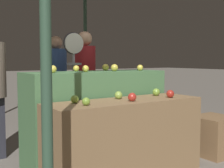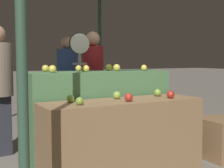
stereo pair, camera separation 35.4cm
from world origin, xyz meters
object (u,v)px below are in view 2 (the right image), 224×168
Objects in this scene: person_customer_left at (67,77)px; wooden_crate_side at (221,138)px; produce_scale at (80,64)px; person_vendor_at_scale at (93,78)px.

wooden_crate_side is at bearing 114.49° from person_customer_left.
produce_scale is 0.98× the size of person_customer_left.
person_vendor_at_scale reaches higher than wooden_crate_side.
produce_scale is at bearing 139.37° from wooden_crate_side.
produce_scale reaches higher than wooden_crate_side.
person_customer_left is at bearing 117.69° from wooden_crate_side.
produce_scale is at bearing 25.40° from person_vendor_at_scale.
produce_scale is 0.51m from person_vendor_at_scale.
produce_scale is 0.97× the size of person_vendor_at_scale.
person_customer_left is (-0.13, 0.76, -0.03)m from person_vendor_at_scale.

